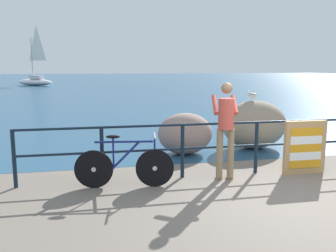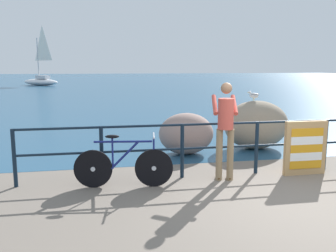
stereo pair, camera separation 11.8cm
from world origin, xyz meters
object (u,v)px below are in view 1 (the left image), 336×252
person_at_railing (226,126)px  folded_deckchair_stack (304,148)px  bicycle (125,165)px  seagull (252,95)px  breakwater_boulder_left (185,134)px  breakwater_boulder_main (254,125)px  sailboat (35,79)px

person_at_railing → folded_deckchair_stack: (1.62, 0.03, -0.47)m
person_at_railing → folded_deckchair_stack: bearing=-76.2°
bicycle → seagull: seagull is taller
bicycle → breakwater_boulder_left: (1.61, 2.14, 0.10)m
person_at_railing → folded_deckchair_stack: size_ratio=1.71×
bicycle → person_at_railing: person_at_railing is taller
folded_deckchair_stack → breakwater_boulder_main: (0.01, 2.28, 0.09)m
bicycle → folded_deckchair_stack: (3.46, 0.10, 0.13)m
person_at_railing → sailboat: 35.12m
folded_deckchair_stack → breakwater_boulder_main: breakwater_boulder_main is taller
bicycle → sailboat: sailboat is taller
breakwater_boulder_main → breakwater_boulder_left: breakwater_boulder_main is taller
person_at_railing → breakwater_boulder_main: person_at_railing is taller
breakwater_boulder_left → breakwater_boulder_main: bearing=7.2°
breakwater_boulder_main → seagull: size_ratio=5.17×
bicycle → breakwater_boulder_left: breakwater_boulder_left is taller
breakwater_boulder_left → sailboat: 33.05m
seagull → sailboat: size_ratio=0.05×
breakwater_boulder_left → sailboat: sailboat is taller
bicycle → sailboat: (-6.36, 34.22, 0.32)m
person_at_railing → seagull: person_at_railing is taller
breakwater_boulder_main → sailboat: sailboat is taller
folded_deckchair_stack → sailboat: sailboat is taller
seagull → folded_deckchair_stack: bearing=147.4°
breakwater_boulder_main → sailboat: (-9.84, 31.84, 0.10)m
sailboat → breakwater_boulder_left: bearing=138.8°
breakwater_boulder_main → sailboat: 33.33m
breakwater_boulder_left → sailboat: size_ratio=0.21×
breakwater_boulder_left → folded_deckchair_stack: bearing=-47.9°
folded_deckchair_stack → bicycle: bearing=-178.4°
bicycle → seagull: size_ratio=5.29×
bicycle → breakwater_boulder_left: bearing=60.9°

